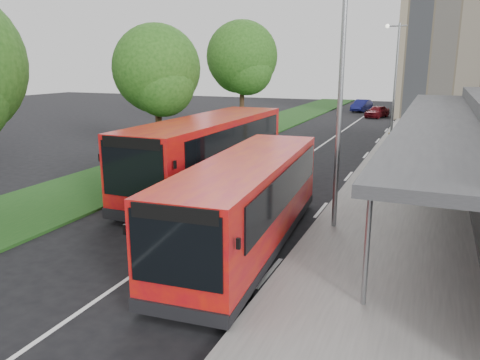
# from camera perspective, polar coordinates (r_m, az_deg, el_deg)

# --- Properties ---
(ground) EXTENTS (120.00, 120.00, 0.00)m
(ground) POSITION_cam_1_polar(r_m,az_deg,el_deg) (15.75, -5.44, -6.35)
(ground) COLOR black
(ground) RESTS_ON ground
(pavement) EXTENTS (5.00, 80.00, 0.15)m
(pavement) POSITION_cam_1_polar(r_m,az_deg,el_deg) (33.44, 20.64, 3.85)
(pavement) COLOR slate
(pavement) RESTS_ON ground
(grass_verge) EXTENTS (5.00, 80.00, 0.10)m
(grass_verge) POSITION_cam_1_polar(r_m,az_deg,el_deg) (36.25, -0.37, 5.44)
(grass_verge) COLOR #174014
(grass_verge) RESTS_ON ground
(lane_centre_line) EXTENTS (0.12, 70.00, 0.01)m
(lane_centre_line) POSITION_cam_1_polar(r_m,az_deg,el_deg) (29.37, 8.43, 3.17)
(lane_centre_line) COLOR silver
(lane_centre_line) RESTS_ON ground
(kerb_dashes) EXTENTS (0.12, 56.00, 0.01)m
(kerb_dashes) POSITION_cam_1_polar(r_m,az_deg,el_deg) (32.66, 15.82, 3.88)
(kerb_dashes) COLOR silver
(kerb_dashes) RESTS_ON ground
(tree_mid) EXTENTS (4.70, 4.70, 7.56)m
(tree_mid) POSITION_cam_1_polar(r_m,az_deg,el_deg) (26.14, -10.08, 12.54)
(tree_mid) COLOR black
(tree_mid) RESTS_ON ground
(tree_far) EXTENTS (5.40, 5.40, 8.68)m
(tree_far) POSITION_cam_1_polar(r_m,az_deg,el_deg) (36.82, 0.25, 14.26)
(tree_far) COLOR black
(tree_far) RESTS_ON ground
(lamp_post_near) EXTENTS (1.44, 0.28, 8.00)m
(lamp_post_near) POSITION_cam_1_polar(r_m,az_deg,el_deg) (15.28, 11.86, 10.93)
(lamp_post_near) COLOR gray
(lamp_post_near) RESTS_ON pavement
(lamp_post_far) EXTENTS (1.44, 0.28, 8.00)m
(lamp_post_far) POSITION_cam_1_polar(r_m,az_deg,el_deg) (35.11, 18.32, 12.12)
(lamp_post_far) COLOR gray
(lamp_post_far) RESTS_ON pavement
(bus_main) EXTENTS (3.16, 9.86, 2.75)m
(bus_main) POSITION_cam_1_polar(r_m,az_deg,el_deg) (14.02, 0.90, -2.79)
(bus_main) COLOR red
(bus_main) RESTS_ON ground
(bus_second) EXTENTS (3.05, 11.25, 3.18)m
(bus_second) POSITION_cam_1_polar(r_m,az_deg,el_deg) (20.48, -3.80, 3.21)
(bus_second) COLOR red
(bus_second) RESTS_ON ground
(litter_bin) EXTENTS (0.53, 0.53, 0.84)m
(litter_bin) POSITION_cam_1_polar(r_m,az_deg,el_deg) (23.23, 18.00, 1.17)
(litter_bin) COLOR #3D2619
(litter_bin) RESTS_ON pavement
(bollard) EXTENTS (0.18, 0.18, 1.04)m
(bollard) POSITION_cam_1_polar(r_m,az_deg,el_deg) (31.40, 17.73, 4.58)
(bollard) COLOR #FFB30D
(bollard) RESTS_ON pavement
(car_near) EXTENTS (2.49, 3.94, 1.25)m
(car_near) POSITION_cam_1_polar(r_m,az_deg,el_deg) (51.00, 16.37, 8.03)
(car_near) COLOR #5E0D14
(car_near) RESTS_ON ground
(car_far) EXTENTS (2.08, 4.32, 1.37)m
(car_far) POSITION_cam_1_polar(r_m,az_deg,el_deg) (57.07, 14.62, 8.78)
(car_far) COLOR navy
(car_far) RESTS_ON ground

